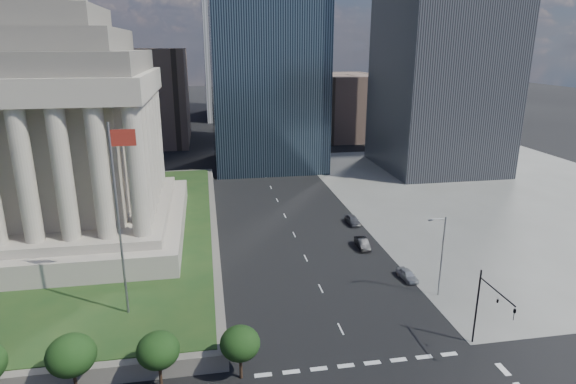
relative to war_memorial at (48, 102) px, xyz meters
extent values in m
plane|color=black|center=(34.00, 52.00, -21.40)|extent=(500.00, 500.00, 0.00)
cube|color=slate|center=(80.00, 12.00, -21.38)|extent=(68.00, 90.00, 0.03)
cylinder|color=slate|center=(12.00, -24.00, -9.50)|extent=(0.24, 0.24, 20.00)
cube|color=maroon|center=(13.20, -24.00, -1.00)|extent=(2.40, 0.05, 1.60)
cube|color=black|center=(36.00, 47.00, 8.60)|extent=(26.00, 26.00, 60.00)
cube|color=brown|center=(66.00, 82.00, -11.40)|extent=(20.00, 30.00, 20.00)
cube|color=brown|center=(4.00, 82.00, -7.40)|extent=(24.00, 30.00, 28.00)
cylinder|color=black|center=(46.50, -32.50, -17.40)|extent=(0.18, 0.18, 8.00)
cylinder|color=black|center=(46.50, -35.25, -14.20)|extent=(0.14, 5.50, 0.14)
cube|color=black|center=(46.50, -38.00, -15.00)|extent=(0.30, 0.30, 1.10)
cylinder|color=slate|center=(47.50, -23.00, -16.40)|extent=(0.16, 0.16, 10.00)
cylinder|color=slate|center=(46.60, -23.00, -11.60)|extent=(1.80, 0.12, 0.12)
cube|color=slate|center=(45.70, -23.00, -11.70)|extent=(0.50, 0.22, 0.14)
imported|color=#95989D|center=(45.50, -18.51, -20.75)|extent=(3.97, 1.92, 1.31)
imported|color=black|center=(43.00, -7.93, -20.68)|extent=(1.69, 4.40, 1.43)
imported|color=#4C4E53|center=(44.53, 1.97, -20.66)|extent=(4.37, 1.87, 1.47)
camera|label=1|loc=(20.93, -70.82, 7.29)|focal=30.00mm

